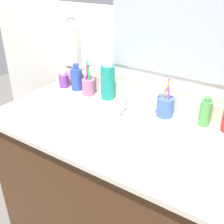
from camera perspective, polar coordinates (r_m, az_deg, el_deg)
The scene contains 16 objects.
vanity_cabinet at distance 1.49m, azimuth 0.16°, elevation -17.47°, with size 1.11×0.53×0.83m, color #4C2D19.
countertop at distance 1.22m, azimuth 0.19°, elevation -3.42°, with size 1.16×0.57×0.02m, color beige.
backsplash at distance 1.41m, azimuth 6.33°, elevation 3.43°, with size 1.16×0.02×0.09m, color beige.
back_wall at distance 1.57m, azimuth 6.92°, elevation -3.88°, with size 2.26×0.04×1.30m, color white.
mirror_panel at distance 1.29m, azimuth 12.37°, elevation 19.54°, with size 0.60×0.01×0.56m, color #B2BCC6.
towel_ring at distance 1.61m, azimuth -8.37°, elevation 17.50°, with size 0.10×0.10×0.01m, color silver.
hand_towel at distance 1.62m, azimuth -8.50°, elevation 13.23°, with size 0.11×0.04×0.22m, color silver.
sink_basin at distance 1.21m, azimuth -1.70°, elevation -4.93°, with size 0.36×0.36×0.11m.
faucet at distance 1.32m, azimuth 3.10°, elevation 1.02°, with size 0.16×0.10×0.08m.
bottle_toner_green at distance 1.27m, azimuth 18.81°, elevation -0.10°, with size 0.05×0.05×0.13m.
bottle_mouthwash_teal at distance 1.44m, azimuth -0.88°, elevation 6.53°, with size 0.07×0.07×0.22m.
bottle_shampoo_blue at distance 1.57m, azimuth -7.37°, elevation 6.91°, with size 0.06×0.06×0.15m.
bottle_cream_purple at distance 1.63m, azimuth -9.95°, elevation 6.48°, with size 0.06×0.06×0.09m.
cup_blue_plastic at distance 1.30m, azimuth 10.93°, elevation 1.29°, with size 0.09×0.08×0.19m.
cup_pink at distance 1.50m, azimuth -4.95°, elevation 5.53°, with size 0.07×0.08×0.19m.
soap_bar at distance 1.31m, azimuth 14.87°, elevation -1.06°, with size 0.06×0.04×0.02m, color white.
Camera 1 is at (0.57, -0.87, 1.48)m, focal length 44.12 mm.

